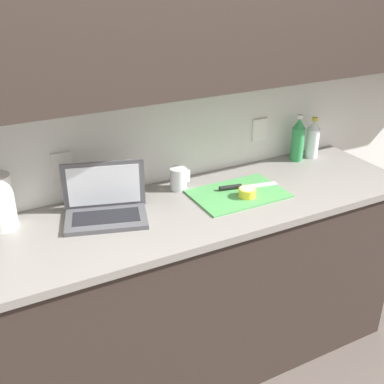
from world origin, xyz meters
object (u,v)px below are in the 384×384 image
object	(u,v)px
laptop	(105,205)
cutting_board	(238,194)
bottle_green_soda	(298,140)
measuring_cup	(179,179)
knife	(238,187)
lemon_half_cut	(247,192)
bottle_oil_tall	(313,139)

from	to	relation	value
laptop	cutting_board	distance (m)	0.62
laptop	bottle_green_soda	xyz separation A→B (m)	(1.13, 0.13, 0.06)
laptop	measuring_cup	bearing A→B (deg)	31.27
laptop	knife	size ratio (longest dim) A/B	1.33
knife	laptop	bearing A→B (deg)	-172.52
knife	bottle_green_soda	world-z (taller)	bottle_green_soda
measuring_cup	knife	bearing A→B (deg)	-29.80
lemon_half_cut	bottle_green_soda	size ratio (longest dim) A/B	0.31
knife	bottle_green_soda	distance (m)	0.53
bottle_oil_tall	bottle_green_soda	bearing A→B (deg)	180.00
lemon_half_cut	bottle_oil_tall	distance (m)	0.66
knife	measuring_cup	bearing A→B (deg)	161.39
bottle_green_soda	lemon_half_cut	bearing A→B (deg)	-151.79
bottle_green_soda	bottle_oil_tall	size ratio (longest dim) A/B	1.12
laptop	measuring_cup	distance (m)	0.41
laptop	knife	distance (m)	0.65
laptop	knife	world-z (taller)	laptop
cutting_board	bottle_oil_tall	world-z (taller)	bottle_oil_tall
laptop	cutting_board	bearing A→B (deg)	9.34
cutting_board	knife	distance (m)	0.05
knife	measuring_cup	world-z (taller)	measuring_cup
bottle_green_soda	measuring_cup	distance (m)	0.74
cutting_board	lemon_half_cut	size ratio (longest dim) A/B	5.41
lemon_half_cut	knife	bearing A→B (deg)	82.98
laptop	bottle_green_soda	size ratio (longest dim) A/B	1.54
knife	measuring_cup	xyz separation A→B (m)	(-0.25, 0.14, 0.04)
cutting_board	knife	bearing A→B (deg)	57.21
bottle_oil_tall	measuring_cup	world-z (taller)	bottle_oil_tall
cutting_board	bottle_green_soda	size ratio (longest dim) A/B	1.70
bottle_green_soda	measuring_cup	xyz separation A→B (m)	(-0.73, -0.03, -0.06)
laptop	bottle_green_soda	distance (m)	1.14
cutting_board	knife	world-z (taller)	knife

